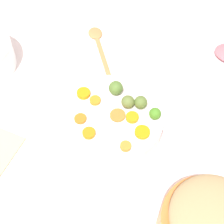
% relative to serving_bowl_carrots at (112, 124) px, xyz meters
% --- Properties ---
extents(tabletop, '(2.40, 2.40, 0.02)m').
position_rel_serving_bowl_carrots_xyz_m(tabletop, '(-0.03, 0.06, -0.06)').
color(tabletop, white).
rests_on(tabletop, ground).
extents(serving_bowl_carrots, '(0.27, 0.27, 0.09)m').
position_rel_serving_bowl_carrots_xyz_m(serving_bowl_carrots, '(0.00, 0.00, 0.00)').
color(serving_bowl_carrots, white).
rests_on(serving_bowl_carrots, tabletop).
extents(stuffing_mound, '(0.18, 0.18, 0.06)m').
position_rel_serving_bowl_carrots_xyz_m(stuffing_mound, '(-0.25, -0.24, 0.09)').
color(stuffing_mound, tan).
rests_on(stuffing_mound, metal_pot).
extents(carrot_slice_0, '(0.04, 0.04, 0.01)m').
position_rel_serving_bowl_carrots_xyz_m(carrot_slice_0, '(-0.03, 0.08, 0.05)').
color(carrot_slice_0, orange).
rests_on(carrot_slice_0, serving_bowl_carrots).
extents(carrot_slice_1, '(0.05, 0.05, 0.01)m').
position_rel_serving_bowl_carrots_xyz_m(carrot_slice_1, '(-0.00, -0.02, 0.05)').
color(carrot_slice_1, orange).
rests_on(carrot_slice_1, serving_bowl_carrots).
extents(carrot_slice_2, '(0.05, 0.05, 0.01)m').
position_rel_serving_bowl_carrots_xyz_m(carrot_slice_2, '(-0.05, -0.08, 0.05)').
color(carrot_slice_2, orange).
rests_on(carrot_slice_2, serving_bowl_carrots).
extents(carrot_slice_3, '(0.04, 0.04, 0.01)m').
position_rel_serving_bowl_carrots_xyz_m(carrot_slice_3, '(-0.01, -0.05, 0.05)').
color(carrot_slice_3, orange).
rests_on(carrot_slice_3, serving_bowl_carrots).
extents(carrot_slice_4, '(0.03, 0.03, 0.01)m').
position_rel_serving_bowl_carrots_xyz_m(carrot_slice_4, '(0.03, 0.05, 0.05)').
color(carrot_slice_4, orange).
rests_on(carrot_slice_4, serving_bowl_carrots).
extents(carrot_slice_5, '(0.05, 0.05, 0.01)m').
position_rel_serving_bowl_carrots_xyz_m(carrot_slice_5, '(-0.07, 0.05, 0.05)').
color(carrot_slice_5, orange).
rests_on(carrot_slice_5, serving_bowl_carrots).
extents(carrot_slice_6, '(0.05, 0.05, 0.01)m').
position_rel_serving_bowl_carrots_xyz_m(carrot_slice_6, '(0.05, 0.08, 0.05)').
color(carrot_slice_6, orange).
rests_on(carrot_slice_6, serving_bowl_carrots).
extents(carrot_slice_7, '(0.03, 0.03, 0.01)m').
position_rel_serving_bowl_carrots_xyz_m(carrot_slice_7, '(-0.09, -0.05, 0.05)').
color(carrot_slice_7, orange).
rests_on(carrot_slice_7, serving_bowl_carrots).
extents(brussels_sprout_0, '(0.03, 0.03, 0.03)m').
position_rel_serving_bowl_carrots_xyz_m(brussels_sprout_0, '(0.01, -0.11, 0.06)').
color(brussels_sprout_0, '#478624').
rests_on(brussels_sprout_0, serving_bowl_carrots).
extents(brussels_sprout_1, '(0.03, 0.03, 0.03)m').
position_rel_serving_bowl_carrots_xyz_m(brussels_sprout_1, '(0.04, -0.07, 0.06)').
color(brussels_sprout_1, '#587132').
rests_on(brussels_sprout_1, serving_bowl_carrots).
extents(brussels_sprout_2, '(0.04, 0.04, 0.04)m').
position_rel_serving_bowl_carrots_xyz_m(brussels_sprout_2, '(0.07, -0.00, 0.06)').
color(brussels_sprout_2, '#517530').
rests_on(brussels_sprout_2, serving_bowl_carrots).
extents(brussels_sprout_3, '(0.03, 0.03, 0.03)m').
position_rel_serving_bowl_carrots_xyz_m(brussels_sprout_3, '(0.03, -0.04, 0.06)').
color(brussels_sprout_3, olive).
rests_on(brussels_sprout_3, serving_bowl_carrots).
extents(wooden_spoon, '(0.27, 0.13, 0.01)m').
position_rel_serving_bowl_carrots_xyz_m(wooden_spoon, '(0.34, 0.09, -0.04)').
color(wooden_spoon, '#B37F48').
rests_on(wooden_spoon, tabletop).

